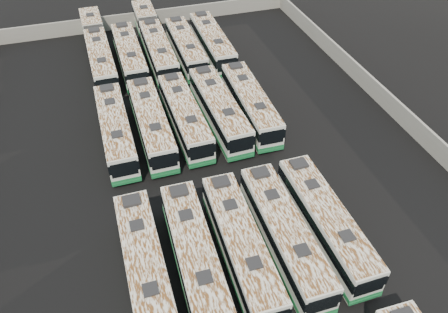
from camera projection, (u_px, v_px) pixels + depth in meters
The scene contains 17 objects.
ground at pixel (214, 185), 40.82m from camera, with size 140.00×140.00×0.00m, color black.
perimeter_wall at pixel (214, 177), 40.10m from camera, with size 45.20×73.20×2.20m.
bus_midfront_far_left at pixel (146, 268), 31.80m from camera, with size 2.76×13.02×3.67m.
bus_midfront_left at pixel (195, 258), 32.47m from camera, with size 3.12×13.25×3.72m.
bus_midfront_center at pixel (241, 245), 33.34m from camera, with size 3.03×13.09×3.68m.
bus_midfront_right at pixel (284, 234), 34.14m from camera, with size 2.87×13.15×3.70m.
bus_midfront_far_right at pixel (325, 222), 35.11m from camera, with size 2.80×12.98×3.66m.
bus_midback_far_left at pixel (116, 130), 44.11m from camera, with size 2.80×13.12×3.70m.
bus_midback_left at pixel (151, 123), 44.94m from camera, with size 2.81×13.27×3.74m.
bus_midback_center at pixel (185, 116), 45.90m from camera, with size 2.95×13.09×3.68m.
bus_midback_right at pixel (219, 109), 46.73m from camera, with size 3.17×13.55×3.80m.
bus_midback_far_right at pixel (250, 104), 47.61m from camera, with size 3.12×13.24×3.71m.
bus_back_far_left at pixel (98, 48), 57.24m from camera, with size 3.10×20.37×3.69m.
bus_back_left at pixel (130, 55), 55.68m from camera, with size 2.83×13.35×3.76m.
bus_back_center at pixel (154, 40), 59.01m from camera, with size 3.04×20.71×3.75m.
bus_back_right at pixel (186, 48), 57.36m from camera, with size 2.81×12.99×3.66m.
bus_back_far_right at pixel (212, 43), 58.23m from camera, with size 3.05×13.54×3.81m.
Camera 1 is at (-7.88, -27.78, 29.00)m, focal length 35.00 mm.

